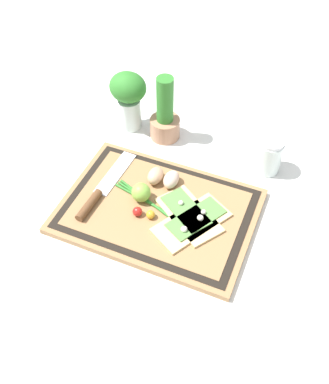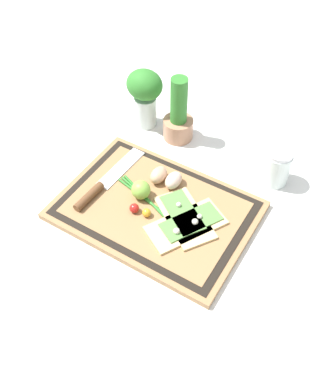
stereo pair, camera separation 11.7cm
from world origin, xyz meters
name	(u,v)px [view 1 (the left image)]	position (x,y,z in m)	size (l,w,h in m)	color
ground_plane	(158,213)	(0.00, 0.00, 0.00)	(6.00, 6.00, 0.00)	silver
cutting_board	(158,211)	(0.00, 0.00, 0.01)	(0.49, 0.35, 0.02)	#997047
pizza_slice_near	(193,221)	(0.10, -0.01, 0.03)	(0.18, 0.22, 0.02)	#DBBC7F
pizza_slice_far	(188,214)	(0.08, 0.01, 0.03)	(0.20, 0.18, 0.02)	#DBBC7F
knife	(97,195)	(-0.16, -0.03, 0.03)	(0.05, 0.27, 0.02)	silver
egg_brown	(155,176)	(-0.04, 0.09, 0.04)	(0.04, 0.06, 0.04)	tan
egg_pink	(171,180)	(0.00, 0.09, 0.04)	(0.04, 0.06, 0.04)	beige
lime	(141,192)	(-0.05, 0.01, 0.05)	(0.05, 0.05, 0.05)	#7FB742
cherry_tomato_red	(137,211)	(-0.04, -0.04, 0.03)	(0.02, 0.02, 0.02)	red
cherry_tomato_yellow	(151,215)	(-0.01, -0.04, 0.03)	(0.02, 0.02, 0.02)	gold
scallion_bunch	(155,207)	(-0.01, 0.00, 0.02)	(0.26, 0.10, 0.01)	#2D7528
herb_pot	(165,117)	(-0.10, 0.29, 0.07)	(0.09, 0.09, 0.21)	#AD7A5B
sauce_jar	(268,157)	(0.22, 0.27, 0.05)	(0.07, 0.07, 0.11)	silver
herb_glass	(128,96)	(-0.22, 0.29, 0.11)	(0.11, 0.10, 0.19)	silver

